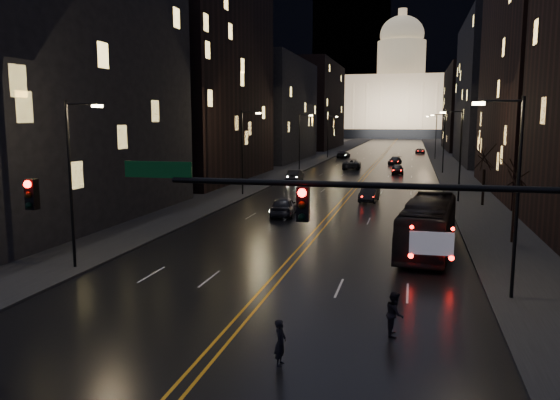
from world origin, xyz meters
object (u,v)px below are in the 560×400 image
Objects in this scene: traffic_signal at (388,225)px; receding_car_a at (369,194)px; pedestrian_b at (395,314)px; oncoming_car_a at (284,206)px; oncoming_car_b at (296,175)px; bus at (428,225)px; pedestrian_a at (280,343)px.

receding_car_a is at bearing 95.01° from traffic_signal.
pedestrian_b is (3.56, -34.05, 0.10)m from receding_car_a.
receding_car_a is (6.39, 9.92, -0.07)m from oncoming_car_a.
traffic_signal is at bearing 176.08° from pedestrian_b.
traffic_signal is at bearing 105.20° from oncoming_car_b.
bus reaches higher than pedestrian_b.
pedestrian_b is (9.95, -24.13, 0.03)m from oncoming_car_a.
pedestrian_b is at bearing 106.67° from oncoming_car_b.
pedestrian_a is (0.01, -37.52, 0.04)m from receding_car_a.
traffic_signal is 30.82m from oncoming_car_a.
traffic_signal is 10.26× the size of pedestrian_b.
traffic_signal reaches higher than oncoming_car_b.
pedestrian_b is (-1.54, -14.09, -0.76)m from bus.
oncoming_car_a is 1.07× the size of oncoming_car_b.
oncoming_car_b is 55.22m from pedestrian_a.
oncoming_car_a is at bearing 145.31° from bus.
oncoming_car_b is at bearing 104.57° from traffic_signal.
pedestrian_b is at bearing -80.29° from receding_car_a.
receding_car_a is 37.52m from pedestrian_a.
pedestrian_a is (6.40, -27.60, -0.03)m from oncoming_car_a.
pedestrian_b reaches higher than oncoming_car_a.
bus is at bearing 133.66° from oncoming_car_a.
traffic_signal is 39.22m from receding_car_a.
oncoming_car_b is 2.85× the size of pedestrian_a.
pedestrian_b is (3.55, 3.47, 0.06)m from pedestrian_a.
pedestrian_a reaches higher than receding_car_a.
traffic_signal is 5.65m from pedestrian_a.
oncoming_car_b is at bearing 13.96° from pedestrian_b.
oncoming_car_a is 11.80m from receding_car_a.
pedestrian_a is at bearing 132.28° from pedestrian_b.
oncoming_car_b is at bearing -85.33° from oncoming_car_a.
receding_car_a is at bearing 124.16° from oncoming_car_b.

